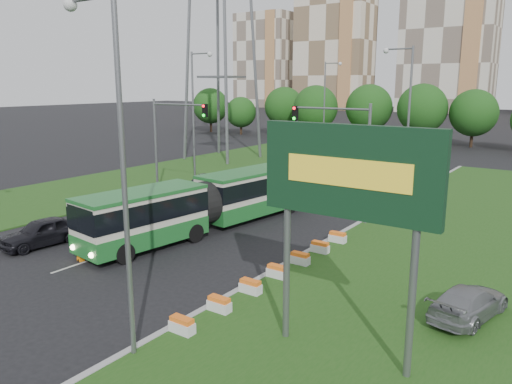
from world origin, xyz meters
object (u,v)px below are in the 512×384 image
Objects in this scene: car_median at (469,302)px; pedestrian at (114,236)px; car_left_far at (205,184)px; billboard at (348,182)px; car_left_near at (42,232)px; traffic_mast_median at (345,143)px; traffic_mast_left at (169,132)px; articulated_bus at (209,202)px; shopping_trolley at (81,256)px.

car_median is 18.33m from pedestrian.
car_median is (24.08, -12.28, 0.03)m from car_left_far.
billboard reaches higher than car_left_near.
pedestrian reaches higher than car_left_far.
billboard is 1.00× the size of traffic_mast_median.
traffic_mast_left is 27.66m from car_median.
car_left_far is at bearing 138.94° from articulated_bus.
pedestrian is (7.37, -12.06, -4.46)m from traffic_mast_left.
car_median is at bearing 61.66° from billboard.
car_median is (16.64, -3.96, -1.01)m from articulated_bus.
car_left_far is at bearing 61.38° from traffic_mast_left.
traffic_mast_median is 0.45× the size of articulated_bus.
billboard is 17.18m from articulated_bus.
car_left_near is at bearing -77.53° from traffic_mast_left.
traffic_mast_left is 14.78m from car_left_near.
car_median is (22.50, 4.12, -0.01)m from car_left_near.
shopping_trolley is at bearing 176.77° from billboard.
traffic_mast_left is 14.83m from pedestrian.
shopping_trolley is at bearing 168.87° from pedestrian.
billboard is 16.40m from pedestrian.
traffic_mast_median reaches higher than articulated_bus.
billboard reaches higher than pedestrian.
articulated_bus is (-6.26, -6.65, -3.55)m from traffic_mast_median.
car_median is at bearing -85.49° from pedestrian.
billboard reaches higher than articulated_bus.
billboard is at bearing -104.09° from pedestrian.
traffic_mast_median is at bearing 3.77° from traffic_mast_left.
articulated_bus is at bearing 82.74° from shopping_trolley.
traffic_mast_left reaches higher than articulated_bus.
traffic_mast_left is 14.55× the size of shopping_trolley.
billboard is 1.00× the size of traffic_mast_left.
car_left_far is at bearing 100.96° from car_left_near.
traffic_mast_median reaches higher than car_left_far.
traffic_mast_median is at bearing -8.33° from car_left_far.
articulated_bus is 6.65m from pedestrian.
car_median is (2.91, 5.39, -5.37)m from billboard.
articulated_bus is 10.03m from car_left_near.
billboard is 4.48× the size of pedestrian.
pedestrian is (5.92, -14.73, 0.14)m from car_left_far.
traffic_mast_median is 15.85m from pedestrian.
articulated_bus reaches higher than car_median.
billboard is at bearing 1.58° from shopping_trolley.
traffic_mast_median is at bearing -33.97° from pedestrian.
billboard is 14.55× the size of shopping_trolley.
traffic_mast_median is at bearing 56.00° from car_left_near.
traffic_mast_left reaches higher than car_left_far.
pedestrian is at bearing 86.87° from shopping_trolley.
articulated_bus is at bearing 145.74° from billboard.
billboard is 17.68m from traffic_mast_median.
pedestrian is 3.25× the size of shopping_trolley.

